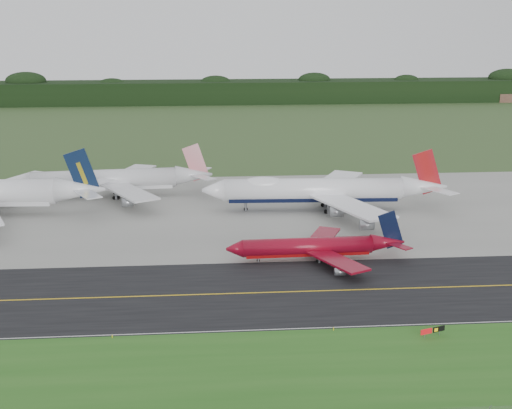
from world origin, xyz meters
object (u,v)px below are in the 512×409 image
object	(u,v)px
jet_ba_747	(322,190)
jet_star_tail	(115,180)
jet_red_737	(317,247)
taxiway_sign	(433,330)

from	to	relation	value
jet_ba_747	jet_star_tail	xyz separation A→B (m)	(-53.81, 18.03, -0.61)
jet_ba_747	jet_red_737	size ratio (longest dim) A/B	1.69
jet_ba_747	taxiway_sign	world-z (taller)	jet_ba_747
jet_star_tail	jet_ba_747	bearing A→B (deg)	-18.53
jet_ba_747	jet_star_tail	size ratio (longest dim) A/B	1.16
jet_red_737	taxiway_sign	size ratio (longest dim) A/B	8.63
jet_ba_747	taxiway_sign	bearing A→B (deg)	-86.11
taxiway_sign	jet_ba_747	bearing A→B (deg)	93.89
jet_star_tail	taxiway_sign	world-z (taller)	jet_star_tail
jet_ba_747	jet_red_737	distance (m)	37.75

